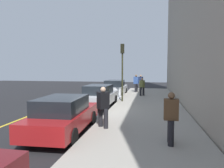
# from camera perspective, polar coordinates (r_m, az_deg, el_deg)

# --- Properties ---
(ground_plane) EXTENTS (56.00, 56.00, 0.00)m
(ground_plane) POSITION_cam_1_polar(r_m,az_deg,el_deg) (13.52, -4.78, -7.10)
(ground_plane) COLOR black
(sidewalk) EXTENTS (28.00, 4.60, 0.15)m
(sidewalk) POSITION_cam_1_polar(r_m,az_deg,el_deg) (13.05, 9.46, -7.22)
(sidewalk) COLOR #A39E93
(sidewalk) RESTS_ON ground
(lane_stripe_centre) EXTENTS (28.00, 0.14, 0.01)m
(lane_stripe_centre) POSITION_cam_1_polar(r_m,az_deg,el_deg) (14.67, -17.02, -6.36)
(lane_stripe_centre) COLOR gold
(lane_stripe_centre) RESTS_ON ground
(snow_bank_curb) EXTENTS (4.78, 0.56, 0.22)m
(snow_bank_curb) POSITION_cam_1_polar(r_m,az_deg,el_deg) (18.99, 1.84, -3.45)
(snow_bank_curb) COLOR white
(snow_bank_curb) RESTS_ON ground
(parked_car_red) EXTENTS (4.66, 2.02, 1.51)m
(parked_car_red) POSITION_cam_1_polar(r_m,az_deg,el_deg) (8.92, -12.94, -8.15)
(parked_car_red) COLOR black
(parked_car_red) RESTS_ON ground
(parked_car_silver) EXTENTS (4.44, 2.00, 1.51)m
(parked_car_silver) POSITION_cam_1_polar(r_m,az_deg,el_deg) (14.72, -3.49, -3.17)
(parked_car_silver) COLOR black
(parked_car_silver) RESTS_ON ground
(parked_car_white) EXTENTS (4.47, 2.01, 1.51)m
(parked_car_white) POSITION_cam_1_polar(r_m,az_deg,el_deg) (20.62, 0.83, -1.03)
(parked_car_white) COLOR black
(parked_car_white) RESTS_ON ground
(pedestrian_black_coat) EXTENTS (0.55, 0.53, 1.73)m
(pedestrian_black_coat) POSITION_cam_1_polar(r_m,az_deg,el_deg) (8.98, -2.40, -5.92)
(pedestrian_black_coat) COLOR black
(pedestrian_black_coat) RESTS_ON sidewalk
(pedestrian_navy_coat) EXTENTS (0.58, 0.52, 1.76)m
(pedestrian_navy_coat) POSITION_cam_1_polar(r_m,az_deg,el_deg) (24.42, 7.75, 0.54)
(pedestrian_navy_coat) COLOR black
(pedestrian_navy_coat) RESTS_ON sidewalk
(pedestrian_olive_coat) EXTENTS (0.51, 0.50, 1.62)m
(pedestrian_olive_coat) POSITION_cam_1_polar(r_m,az_deg,el_deg) (19.63, 8.12, -0.59)
(pedestrian_olive_coat) COLOR black
(pedestrian_olive_coat) RESTS_ON sidewalk
(pedestrian_blue_coat) EXTENTS (0.60, 0.54, 1.85)m
(pedestrian_blue_coat) POSITION_cam_1_polar(r_m,az_deg,el_deg) (22.51, 6.51, 0.35)
(pedestrian_blue_coat) COLOR black
(pedestrian_blue_coat) RESTS_ON sidewalk
(pedestrian_brown_coat) EXTENTS (0.57, 0.48, 1.73)m
(pedestrian_brown_coat) POSITION_cam_1_polar(r_m,az_deg,el_deg) (7.29, 15.62, -8.45)
(pedestrian_brown_coat) COLOR black
(pedestrian_brown_coat) RESTS_ON sidewalk
(traffic_light_pole) EXTENTS (0.35, 0.26, 4.33)m
(traffic_light_pole) POSITION_cam_1_polar(r_m,az_deg,el_deg) (16.03, 2.82, 5.76)
(traffic_light_pole) COLOR #2D2D19
(traffic_light_pole) RESTS_ON sidewalk
(rolling_suitcase) EXTENTS (0.34, 0.22, 0.98)m
(rolling_suitcase) POSITION_cam_1_polar(r_m,az_deg,el_deg) (23.03, 6.66, -1.24)
(rolling_suitcase) COLOR black
(rolling_suitcase) RESTS_ON sidewalk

